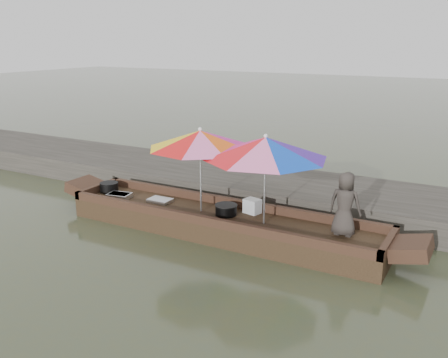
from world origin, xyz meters
The scene contains 11 objects.
water centered at (0.00, 0.00, 0.00)m, with size 80.00×80.00×0.00m, color #3A432F.
dock centered at (0.00, 2.20, 0.25)m, with size 22.00×2.20×0.50m, color #2D2B26.
boat_hull centered at (0.00, 0.00, 0.17)m, with size 5.93×1.20×0.35m, color black.
cooking_pot centered at (-2.71, 0.11, 0.45)m, with size 0.37×0.37×0.20m, color black.
tray_crayfish centered at (-2.26, -0.11, 0.39)m, with size 0.45×0.31×0.09m, color silver.
tray_scallop centered at (-1.41, 0.08, 0.38)m, with size 0.45×0.31×0.06m, color silver.
charcoal_grill centered at (0.07, 0.06, 0.44)m, with size 0.38×0.38×0.18m, color black.
supply_bag centered at (0.43, 0.38, 0.48)m, with size 0.28×0.22×0.26m, color silver.
vendor centered at (2.17, 0.15, 0.88)m, with size 0.52×0.34×1.06m, color #332D29.
umbrella_bow centered at (-0.42, 0.00, 1.12)m, with size 1.88×1.88×1.55m, color #E5149B, non-canonical shape.
umbrella_stern centered at (0.84, 0.00, 1.12)m, with size 2.09×2.09×1.55m, color #4014A5, non-canonical shape.
Camera 1 is at (4.13, -7.32, 3.41)m, focal length 40.00 mm.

